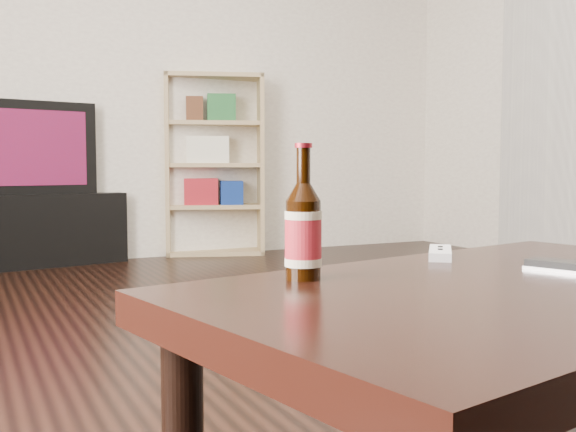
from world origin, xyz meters
name	(u,v)px	position (x,y,z in m)	size (l,w,h in m)	color
floor	(365,389)	(0.00, 0.00, -0.01)	(5.00, 6.00, 0.01)	black
wall_back	(126,60)	(0.00, 3.01, 1.35)	(5.00, 0.02, 2.70)	beige
tv_stand	(26,229)	(-0.66, 3.04, 0.23)	(1.15, 0.57, 0.46)	black
tv	(24,148)	(-0.66, 3.04, 0.75)	(0.85, 0.62, 0.58)	black
bookshelf	(213,161)	(0.62, 3.00, 0.67)	(0.76, 0.52, 1.28)	#9C7D59
coffee_table	(512,314)	(-0.17, -0.74, 0.38)	(1.28, 0.90, 0.44)	black
beer_bottle	(303,232)	(-0.49, -0.56, 0.52)	(0.09, 0.09, 0.24)	black
phone	(558,266)	(0.00, -0.69, 0.45)	(0.09, 0.13, 0.02)	silver
remote	(440,253)	(-0.08, -0.43, 0.45)	(0.14, 0.16, 0.02)	silver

